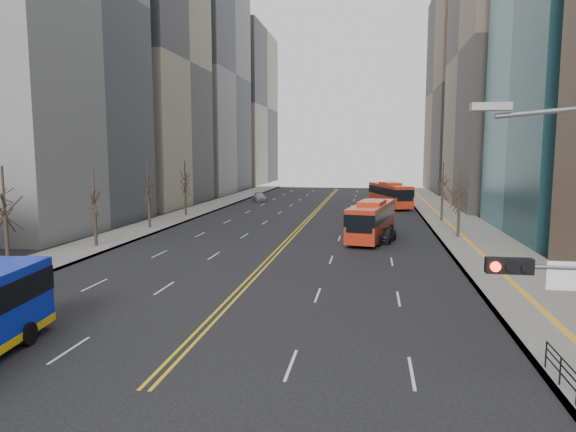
{
  "coord_description": "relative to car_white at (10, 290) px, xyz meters",
  "views": [
    {
      "loc": [
        7.67,
        -10.89,
        8.23
      ],
      "look_at": [
        3.34,
        15.65,
        4.89
      ],
      "focal_mm": 32.0,
      "sensor_mm": 36.0,
      "label": 1
    }
  ],
  "objects": [
    {
      "name": "red_bus_near",
      "position": [
        19.75,
        24.11,
        1.42
      ],
      "size": [
        4.73,
        11.96,
        3.69
      ],
      "color": "red",
      "rests_on": "ground"
    },
    {
      "name": "office_towers",
      "position": [
        12.14,
        54.57,
        23.29
      ],
      "size": [
        83.0,
        134.0,
        58.0
      ],
      "color": "gray",
      "rests_on": "ground"
    },
    {
      "name": "car_dark_mid",
      "position": [
        21.02,
        22.93,
        0.03
      ],
      "size": [
        2.39,
        4.13,
        1.32
      ],
      "primitive_type": "imported",
      "rotation": [
        0.0,
        0.0,
        -0.22
      ],
      "color": "black",
      "rests_on": "ground"
    },
    {
      "name": "red_bus_far",
      "position": [
        22.44,
        53.51,
        1.46
      ],
      "size": [
        6.37,
        12.24,
        3.78
      ],
      "color": "red",
      "rests_on": "ground"
    },
    {
      "name": "car_silver",
      "position": [
        0.78,
        60.57,
        0.03
      ],
      "size": [
        3.43,
        4.96,
        1.33
      ],
      "primitive_type": "imported",
      "rotation": [
        0.0,
        0.0,
        0.38
      ],
      "color": "#939398",
      "rests_on": "ground"
    },
    {
      "name": "street_trees",
      "position": [
        4.84,
        20.61,
        4.24
      ],
      "size": [
        35.2,
        47.2,
        7.6
      ],
      "color": "#30261D",
      "rests_on": "ground"
    },
    {
      "name": "sidewalk_right",
      "position": [
        29.51,
        31.06,
        -0.56
      ],
      "size": [
        7.0,
        130.0,
        0.15
      ],
      "primitive_type": "cube",
      "color": "gray",
      "rests_on": "ground"
    },
    {
      "name": "car_white",
      "position": [
        0.0,
        0.0,
        0.0
      ],
      "size": [
        1.89,
        4.0,
        1.27
      ],
      "primitive_type": "imported",
      "rotation": [
        0.0,
        0.0,
        0.15
      ],
      "color": "silver",
      "rests_on": "ground"
    },
    {
      "name": "sidewalk_left",
      "position": [
        -4.49,
        31.06,
        -0.56
      ],
      "size": [
        5.0,
        130.0,
        0.15
      ],
      "primitive_type": "cube",
      "color": "gray",
      "rests_on": "ground"
    },
    {
      "name": "centerline",
      "position": [
        12.01,
        41.06,
        -0.63
      ],
      "size": [
        0.55,
        100.0,
        0.01
      ],
      "color": "gold",
      "rests_on": "ground"
    },
    {
      "name": "car_dark_far",
      "position": [
        24.51,
        57.97,
        -0.02
      ],
      "size": [
        3.26,
        4.86,
        1.24
      ],
      "primitive_type": "imported",
      "rotation": [
        0.0,
        0.0,
        0.29
      ],
      "color": "black",
      "rests_on": "ground"
    }
  ]
}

